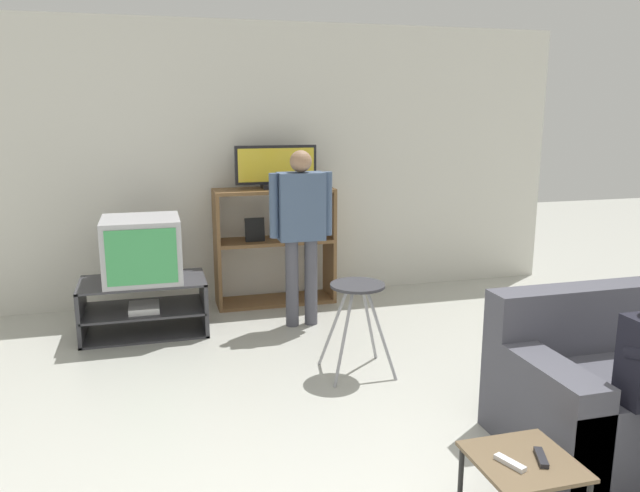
{
  "coord_description": "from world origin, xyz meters",
  "views": [
    {
      "loc": [
        -0.86,
        -1.69,
        1.81
      ],
      "look_at": [
        0.23,
        2.3,
        0.9
      ],
      "focal_mm": 35.0,
      "sensor_mm": 36.0,
      "label": 1
    }
  ],
  "objects_px": {
    "tv_stand": "(144,307)",
    "snack_table": "(523,468)",
    "television_flat": "(276,168)",
    "remote_control_black": "(541,457)",
    "media_shelf": "(274,245)",
    "folding_stool": "(357,299)",
    "person_standing_adult": "(301,222)",
    "television_main": "(142,249)",
    "remote_control_white": "(510,463)"
  },
  "relations": [
    {
      "from": "media_shelf",
      "to": "folding_stool",
      "type": "relative_size",
      "value": 1.71
    },
    {
      "from": "media_shelf",
      "to": "television_flat",
      "type": "relative_size",
      "value": 1.46
    },
    {
      "from": "remote_control_white",
      "to": "television_main",
      "type": "bearing_deg",
      "value": 95.6
    },
    {
      "from": "snack_table",
      "to": "media_shelf",
      "type": "bearing_deg",
      "value": 96.0
    },
    {
      "from": "snack_table",
      "to": "remote_control_black",
      "type": "relative_size",
      "value": 2.95
    },
    {
      "from": "tv_stand",
      "to": "television_flat",
      "type": "relative_size",
      "value": 1.32
    },
    {
      "from": "television_flat",
      "to": "snack_table",
      "type": "distance_m",
      "value": 3.72
    },
    {
      "from": "media_shelf",
      "to": "remote_control_black",
      "type": "xyz_separation_m",
      "value": [
        0.44,
        -3.57,
        -0.2
      ]
    },
    {
      "from": "tv_stand",
      "to": "folding_stool",
      "type": "distance_m",
      "value": 1.91
    },
    {
      "from": "person_standing_adult",
      "to": "television_flat",
      "type": "bearing_deg",
      "value": 95.05
    },
    {
      "from": "television_main",
      "to": "person_standing_adult",
      "type": "relative_size",
      "value": 0.41
    },
    {
      "from": "folding_stool",
      "to": "person_standing_adult",
      "type": "height_order",
      "value": "person_standing_adult"
    },
    {
      "from": "folding_stool",
      "to": "snack_table",
      "type": "height_order",
      "value": "folding_stool"
    },
    {
      "from": "media_shelf",
      "to": "television_flat",
      "type": "bearing_deg",
      "value": 39.64
    },
    {
      "from": "tv_stand",
      "to": "remote_control_black",
      "type": "relative_size",
      "value": 6.95
    },
    {
      "from": "snack_table",
      "to": "person_standing_adult",
      "type": "distance_m",
      "value": 2.94
    },
    {
      "from": "remote_control_black",
      "to": "remote_control_white",
      "type": "height_order",
      "value": "same"
    },
    {
      "from": "television_main",
      "to": "folding_stool",
      "type": "height_order",
      "value": "television_main"
    },
    {
      "from": "tv_stand",
      "to": "media_shelf",
      "type": "distance_m",
      "value": 1.36
    },
    {
      "from": "television_main",
      "to": "media_shelf",
      "type": "xyz_separation_m",
      "value": [
        1.19,
        0.52,
        -0.15
      ]
    },
    {
      "from": "television_flat",
      "to": "folding_stool",
      "type": "relative_size",
      "value": 1.17
    },
    {
      "from": "tv_stand",
      "to": "snack_table",
      "type": "bearing_deg",
      "value": -62.47
    },
    {
      "from": "television_main",
      "to": "tv_stand",
      "type": "bearing_deg",
      "value": -133.03
    },
    {
      "from": "media_shelf",
      "to": "remote_control_white",
      "type": "xyz_separation_m",
      "value": [
        0.29,
        -3.57,
        -0.2
      ]
    },
    {
      "from": "media_shelf",
      "to": "person_standing_adult",
      "type": "distance_m",
      "value": 0.77
    },
    {
      "from": "tv_stand",
      "to": "television_flat",
      "type": "bearing_deg",
      "value": 24.36
    },
    {
      "from": "remote_control_black",
      "to": "remote_control_white",
      "type": "relative_size",
      "value": 1.0
    },
    {
      "from": "tv_stand",
      "to": "media_shelf",
      "type": "xyz_separation_m",
      "value": [
        1.2,
        0.53,
        0.34
      ]
    },
    {
      "from": "media_shelf",
      "to": "remote_control_black",
      "type": "distance_m",
      "value": 3.61
    },
    {
      "from": "media_shelf",
      "to": "folding_stool",
      "type": "xyz_separation_m",
      "value": [
        0.23,
        -1.75,
        -0.03
      ]
    },
    {
      "from": "remote_control_white",
      "to": "remote_control_black",
      "type": "bearing_deg",
      "value": -19.98
    },
    {
      "from": "tv_stand",
      "to": "television_main",
      "type": "relative_size",
      "value": 1.65
    },
    {
      "from": "folding_stool",
      "to": "snack_table",
      "type": "distance_m",
      "value": 1.82
    },
    {
      "from": "remote_control_black",
      "to": "folding_stool",
      "type": "bearing_deg",
      "value": 119.07
    },
    {
      "from": "folding_stool",
      "to": "remote_control_black",
      "type": "bearing_deg",
      "value": -83.45
    },
    {
      "from": "television_flat",
      "to": "remote_control_black",
      "type": "xyz_separation_m",
      "value": [
        0.41,
        -3.6,
        -0.92
      ]
    },
    {
      "from": "person_standing_adult",
      "to": "media_shelf",
      "type": "bearing_deg",
      "value": 97.89
    },
    {
      "from": "folding_stool",
      "to": "remote_control_black",
      "type": "relative_size",
      "value": 4.5
    },
    {
      "from": "tv_stand",
      "to": "snack_table",
      "type": "height_order",
      "value": "tv_stand"
    },
    {
      "from": "television_main",
      "to": "remote_control_black",
      "type": "bearing_deg",
      "value": -61.88
    },
    {
      "from": "television_main",
      "to": "remote_control_white",
      "type": "distance_m",
      "value": 3.41
    },
    {
      "from": "television_main",
      "to": "media_shelf",
      "type": "relative_size",
      "value": 0.55
    },
    {
      "from": "media_shelf",
      "to": "remote_control_black",
      "type": "relative_size",
      "value": 7.71
    },
    {
      "from": "folding_stool",
      "to": "remote_control_black",
      "type": "xyz_separation_m",
      "value": [
        0.21,
        -1.82,
        -0.17
      ]
    },
    {
      "from": "snack_table",
      "to": "remote_control_white",
      "type": "height_order",
      "value": "remote_control_white"
    },
    {
      "from": "snack_table",
      "to": "remote_control_black",
      "type": "bearing_deg",
      "value": -17.98
    },
    {
      "from": "folding_stool",
      "to": "remote_control_black",
      "type": "height_order",
      "value": "folding_stool"
    },
    {
      "from": "media_shelf",
      "to": "folding_stool",
      "type": "height_order",
      "value": "media_shelf"
    },
    {
      "from": "television_main",
      "to": "television_flat",
      "type": "relative_size",
      "value": 0.8
    },
    {
      "from": "television_main",
      "to": "snack_table",
      "type": "distance_m",
      "value": 3.43
    }
  ]
}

